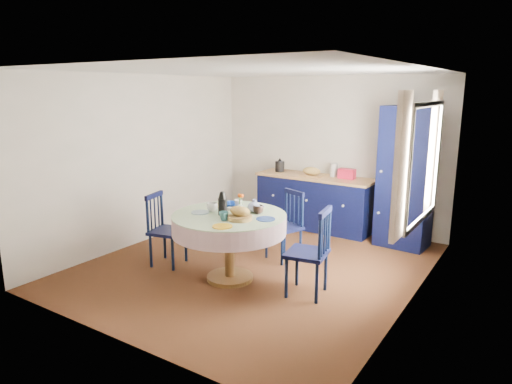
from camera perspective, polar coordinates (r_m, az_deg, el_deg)
floor at (r=6.14m, az=-0.03°, el=-9.11°), size 4.50×4.50×0.00m
ceiling at (r=5.70m, az=-0.03°, el=14.92°), size 4.50×4.50×0.00m
wall_back at (r=7.75m, az=9.09°, el=4.92°), size 4.00×0.02×2.50m
wall_left at (r=7.06m, az=-13.80°, el=3.96°), size 0.02×4.50×2.50m
wall_right at (r=5.01m, az=19.54°, el=0.09°), size 0.02×4.50×2.50m
window at (r=5.26m, az=20.05°, el=3.67°), size 0.10×1.74×1.45m
kitchen_counter at (r=7.68m, az=7.32°, el=-1.12°), size 1.99×0.65×1.13m
pantry_cabinet at (r=6.96m, az=18.25°, el=1.70°), size 0.75×0.56×2.06m
dining_table at (r=5.47m, az=-3.30°, el=-4.08°), size 1.37×1.37×1.11m
chair_left at (r=6.14m, az=-11.32°, el=-4.55°), size 0.49×0.51×0.96m
chair_far at (r=6.23m, az=3.75°, el=-4.13°), size 0.54×0.53×0.94m
chair_right at (r=5.16m, az=6.85°, el=-7.39°), size 0.50×0.52×1.02m
mug_a at (r=5.57m, az=-5.50°, el=-1.89°), size 0.14×0.14×0.11m
mug_b at (r=5.18m, az=-4.04°, el=-3.02°), size 0.11×0.11×0.10m
mug_c at (r=5.45m, az=0.28°, el=-2.19°), size 0.13×0.13×0.10m
mug_d at (r=5.75m, az=-2.23°, el=-1.44°), size 0.10×0.10×0.10m
cobalt_bowl at (r=5.76m, az=-3.05°, el=-1.63°), size 0.23×0.23×0.06m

